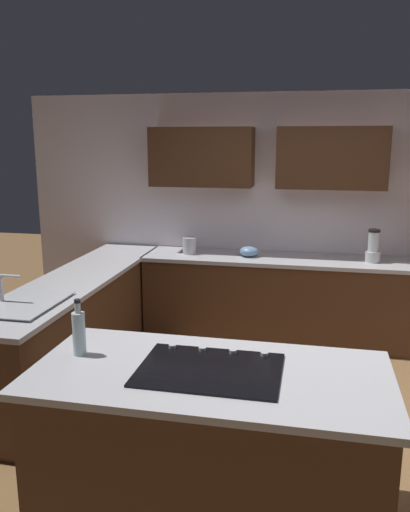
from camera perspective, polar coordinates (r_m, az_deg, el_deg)
ground_plane at (r=4.22m, az=7.21°, el=-17.47°), size 14.00×14.00×0.00m
wall_back at (r=5.74m, az=8.74°, el=5.84°), size 6.00×0.44×2.60m
lower_cabinets_back at (r=5.63m, az=7.82°, el=-4.83°), size 2.80×0.60×0.86m
countertop_back at (r=5.52m, az=7.96°, el=-0.37°), size 2.84×0.64×0.04m
lower_cabinets_side at (r=4.97m, az=-13.62°, el=-7.48°), size 0.60×2.90×0.86m
countertop_side at (r=4.84m, az=-13.89°, el=-2.46°), size 0.64×2.94×0.04m
island_base at (r=3.08m, az=0.50°, el=-20.40°), size 1.85×0.86×0.86m
island_top at (r=2.86m, az=0.52°, el=-12.82°), size 1.93×0.94×0.04m
sink_unit at (r=4.12m, az=-19.09°, el=-4.88°), size 0.46×0.70×0.23m
cooktop at (r=2.86m, az=0.54°, el=-12.28°), size 0.76×0.56×0.03m
blender at (r=5.50m, az=17.93°, el=0.83°), size 0.15×0.15×0.33m
mixing_bowl at (r=5.52m, az=4.88°, el=0.52°), size 0.20×0.20×0.11m
kettle at (r=5.63m, az=-1.70°, el=1.15°), size 0.15×0.15×0.18m
oil_bottle at (r=3.09m, az=-13.63°, el=-8.09°), size 0.07×0.07×0.33m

